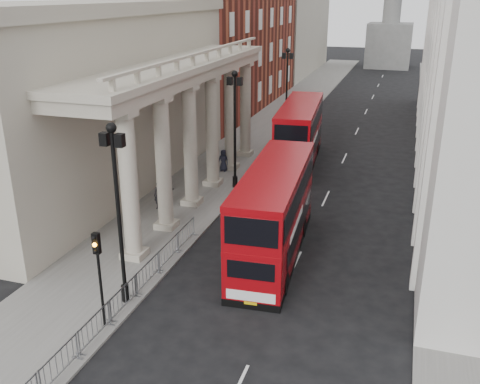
{
  "coord_description": "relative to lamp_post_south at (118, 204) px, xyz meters",
  "views": [
    {
      "loc": [
        10.81,
        -14.57,
        13.38
      ],
      "look_at": [
        2.65,
        11.0,
        3.3
      ],
      "focal_mm": 40.0,
      "sensor_mm": 36.0,
      "label": 1
    }
  ],
  "objects": [
    {
      "name": "ground",
      "position": [
        0.6,
        -4.0,
        -4.91
      ],
      "size": [
        260.0,
        260.0,
        0.0
      ],
      "primitive_type": "plane",
      "color": "black",
      "rests_on": "ground"
    },
    {
      "name": "sidewalk_west",
      "position": [
        -2.4,
        26.0,
        -4.85
      ],
      "size": [
        6.0,
        140.0,
        0.12
      ],
      "primitive_type": "cube",
      "color": "slate",
      "rests_on": "ground"
    },
    {
      "name": "sidewalk_east",
      "position": [
        14.1,
        26.0,
        -4.85
      ],
      "size": [
        3.0,
        140.0,
        0.12
      ],
      "primitive_type": "cube",
      "color": "slate",
      "rests_on": "ground"
    },
    {
      "name": "kerb",
      "position": [
        0.55,
        26.0,
        -4.84
      ],
      "size": [
        0.2,
        140.0,
        0.14
      ],
      "primitive_type": "cube",
      "color": "slate",
      "rests_on": "ground"
    },
    {
      "name": "portico_building",
      "position": [
        -9.9,
        14.0,
        1.09
      ],
      "size": [
        9.0,
        28.0,
        12.0
      ],
      "primitive_type": "cube",
      "color": "#AAA18E",
      "rests_on": "ground"
    },
    {
      "name": "brick_building",
      "position": [
        -9.9,
        44.0,
        6.09
      ],
      "size": [
        9.0,
        32.0,
        22.0
      ],
      "primitive_type": "cube",
      "color": "maroon",
      "rests_on": "ground"
    },
    {
      "name": "west_building_far",
      "position": [
        -9.9,
        76.0,
        5.09
      ],
      "size": [
        9.0,
        30.0,
        20.0
      ],
      "primitive_type": "cube",
      "color": "#AAA18E",
      "rests_on": "ground"
    },
    {
      "name": "lamp_post_south",
      "position": [
        0.0,
        0.0,
        0.0
      ],
      "size": [
        1.05,
        0.44,
        8.32
      ],
      "color": "black",
      "rests_on": "sidewalk_west"
    },
    {
      "name": "lamp_post_mid",
      "position": [
        0.0,
        16.0,
        0.0
      ],
      "size": [
        1.05,
        0.44,
        8.32
      ],
      "color": "black",
      "rests_on": "sidewalk_west"
    },
    {
      "name": "lamp_post_north",
      "position": [
        0.0,
        32.0,
        0.0
      ],
      "size": [
        1.05,
        0.44,
        8.32
      ],
      "color": "black",
      "rests_on": "sidewalk_west"
    },
    {
      "name": "traffic_light",
      "position": [
        0.1,
        -2.02,
        -1.8
      ],
      "size": [
        0.28,
        0.33,
        4.3
      ],
      "color": "black",
      "rests_on": "sidewalk_west"
    },
    {
      "name": "crowd_barriers",
      "position": [
        0.25,
        -1.77,
        -4.24
      ],
      "size": [
        0.5,
        18.75,
        1.1
      ],
      "color": "gray",
      "rests_on": "sidewalk_west"
    },
    {
      "name": "bus_near",
      "position": [
        5.22,
        6.78,
        -2.37
      ],
      "size": [
        3.47,
        11.44,
        4.87
      ],
      "rotation": [
        0.0,
        0.0,
        0.07
      ],
      "color": "maroon",
      "rests_on": "ground"
    },
    {
      "name": "bus_far",
      "position": [
        3.11,
        23.45,
        -2.32
      ],
      "size": [
        3.78,
        11.7,
        4.96
      ],
      "rotation": [
        0.0,
        0.0,
        0.09
      ],
      "color": "#9B070D",
      "rests_on": "ground"
    },
    {
      "name": "pedestrian_a",
      "position": [
        -3.37,
        10.55,
        -3.87
      ],
      "size": [
        0.73,
        0.54,
        1.85
      ],
      "primitive_type": "imported",
      "rotation": [
        0.0,
        0.0,
        0.15
      ],
      "color": "black",
      "rests_on": "sidewalk_west"
    },
    {
      "name": "pedestrian_b",
      "position": [
        -4.37,
        13.97,
        -3.94
      ],
      "size": [
        0.96,
        0.83,
        1.7
      ],
      "primitive_type": "imported",
      "rotation": [
        0.0,
        0.0,
        3.4
      ],
      "color": "black",
      "rests_on": "sidewalk_west"
    },
    {
      "name": "pedestrian_c",
      "position": [
        -2.03,
        19.25,
        -3.93
      ],
      "size": [
        0.85,
        0.56,
        1.72
      ],
      "primitive_type": "imported",
      "rotation": [
        0.0,
        0.0,
        6.27
      ],
      "color": "black",
      "rests_on": "sidewalk_west"
    }
  ]
}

